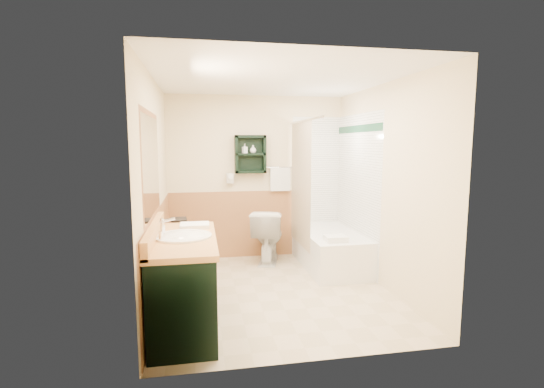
{
  "coord_description": "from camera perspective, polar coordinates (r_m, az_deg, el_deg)",
  "views": [
    {
      "loc": [
        -0.83,
        -4.3,
        1.71
      ],
      "look_at": [
        -0.0,
        0.2,
        1.12
      ],
      "focal_mm": 26.0,
      "sensor_mm": 36.0,
      "label": 1
    }
  ],
  "objects": [
    {
      "name": "vanity_book",
      "position": [
        4.47,
        -14.51,
        -2.32
      ],
      "size": [
        0.17,
        0.04,
        0.23
      ],
      "primitive_type": "imported",
      "rotation": [
        0.0,
        0.0,
        0.08
      ],
      "color": "black",
      "rests_on": "vanity"
    },
    {
      "name": "vanity",
      "position": [
        3.82,
        -12.56,
        -12.35
      ],
      "size": [
        0.59,
        1.35,
        0.86
      ],
      "primitive_type": "cube",
      "color": "black",
      "rests_on": "ground"
    },
    {
      "name": "soap_bottle_b",
      "position": [
        5.76,
        -2.76,
        6.38
      ],
      "size": [
        0.11,
        0.13,
        0.09
      ],
      "primitive_type": "imported",
      "rotation": [
        0.0,
        0.0,
        -0.15
      ],
      "color": "white",
      "rests_on": "wall_shelf"
    },
    {
      "name": "soap_bottle_a",
      "position": [
        5.74,
        -3.98,
        6.23
      ],
      "size": [
        0.11,
        0.15,
        0.06
      ],
      "primitive_type": "imported",
      "rotation": [
        0.0,
        0.0,
        0.43
      ],
      "color": "white",
      "rests_on": "wall_shelf"
    },
    {
      "name": "wainscot_back",
      "position": [
        5.97,
        -2.22,
        -4.32
      ],
      "size": [
        2.58,
        2.58,
        1.0
      ],
      "primitive_type": null,
      "color": "#BC7A4C",
      "rests_on": "back_wall"
    },
    {
      "name": "ceiling",
      "position": [
        4.44,
        0.52,
        16.59
      ],
      "size": [
        2.6,
        3.0,
        0.04
      ],
      "primitive_type": "cube",
      "color": "white",
      "rests_on": "back_wall"
    },
    {
      "name": "tile_right",
      "position": [
        5.52,
        12.15,
        0.34
      ],
      "size": [
        1.5,
        1.5,
        2.1
      ],
      "primitive_type": null,
      "color": "white",
      "rests_on": "right_wall"
    },
    {
      "name": "toilet",
      "position": [
        5.73,
        -0.61,
        -6.06
      ],
      "size": [
        0.63,
        0.86,
        0.76
      ],
      "primitive_type": "imported",
      "rotation": [
        0.0,
        0.0,
        2.86
      ],
      "color": "white",
      "rests_on": "ground"
    },
    {
      "name": "mirror_glass",
      "position": [
        3.78,
        -17.03,
        3.9
      ],
      "size": [
        1.2,
        1.2,
        0.9
      ],
      "primitive_type": null,
      "color": "white",
      "rests_on": "left_wall"
    },
    {
      "name": "mirror_frame",
      "position": [
        3.78,
        -17.1,
        3.89
      ],
      "size": [
        1.3,
        1.3,
        1.0
      ],
      "primitive_type": null,
      "color": "brown",
      "rests_on": "left_wall"
    },
    {
      "name": "wainscot_left",
      "position": [
        4.49,
        -16.01,
        -8.53
      ],
      "size": [
        2.98,
        2.98,
        1.0
      ],
      "primitive_type": null,
      "color": "#BC7A4C",
      "rests_on": "left_wall"
    },
    {
      "name": "shower_curtain",
      "position": [
        5.43,
        4.14,
        1.44
      ],
      "size": [
        1.05,
        1.05,
        1.7
      ],
      "primitive_type": null,
      "color": "#BAAB8C",
      "rests_on": "curtain_rod"
    },
    {
      "name": "wall_shelf",
      "position": [
        5.76,
        -3.15,
        5.77
      ],
      "size": [
        0.45,
        0.15,
        0.55
      ],
      "primitive_type": "cube",
      "color": "black",
      "rests_on": "back_wall"
    },
    {
      "name": "right_wall",
      "position": [
        4.84,
        16.04,
        1.05
      ],
      "size": [
        0.04,
        3.0,
        2.4
      ],
      "primitive_type": "cube",
      "color": "#FBF0C4",
      "rests_on": "ground"
    },
    {
      "name": "tile_back",
      "position": [
        6.11,
        7.33,
        1.11
      ],
      "size": [
        0.95,
        0.95,
        2.1
      ],
      "primitive_type": null,
      "color": "white",
      "rests_on": "back_wall"
    },
    {
      "name": "counter_towel",
      "position": [
        4.09,
        -11.13,
        -4.49
      ],
      "size": [
        0.29,
        0.23,
        0.04
      ],
      "primitive_type": "cube",
      "color": "white",
      "rests_on": "vanity"
    },
    {
      "name": "towel_bar",
      "position": [
        5.89,
        1.17,
        3.87
      ],
      "size": [
        0.4,
        0.06,
        0.4
      ],
      "primitive_type": null,
      "color": "white",
      "rests_on": "back_wall"
    },
    {
      "name": "hair_dryer",
      "position": [
        5.77,
        -6.11,
        2.27
      ],
      "size": [
        0.1,
        0.24,
        0.18
      ],
      "primitive_type": null,
      "color": "silver",
      "rests_on": "back_wall"
    },
    {
      "name": "left_wall",
      "position": [
        4.36,
        -16.79,
        0.36
      ],
      "size": [
        0.04,
        3.0,
        2.4
      ],
      "primitive_type": "cube",
      "color": "#FBF0C4",
      "rests_on": "ground"
    },
    {
      "name": "tile_accent",
      "position": [
        5.48,
        12.3,
        9.2
      ],
      "size": [
        1.5,
        1.5,
        0.1
      ],
      "primitive_type": null,
      "color": "#124128",
      "rests_on": "right_wall"
    },
    {
      "name": "tub_towel",
      "position": [
        5.0,
        9.19,
        -6.39
      ],
      "size": [
        0.26,
        0.22,
        0.07
      ],
      "primitive_type": "cube",
      "color": "white",
      "rests_on": "bathtub"
    },
    {
      "name": "floor",
      "position": [
        4.7,
        0.48,
        -13.93
      ],
      "size": [
        3.0,
        3.0,
        0.0
      ],
      "primitive_type": "plane",
      "color": "beige",
      "rests_on": "ground"
    },
    {
      "name": "curtain_rod",
      "position": [
        5.24,
        4.72,
        10.53
      ],
      "size": [
        0.03,
        1.6,
        0.03
      ],
      "primitive_type": "cylinder",
      "rotation": [
        1.57,
        0.0,
        0.0
      ],
      "color": "silver",
      "rests_on": "back_wall"
    },
    {
      "name": "bathtub",
      "position": [
        5.59,
        8.33,
        -7.86
      ],
      "size": [
        0.74,
        1.5,
        0.49
      ],
      "primitive_type": "cube",
      "color": "white",
      "rests_on": "ground"
    },
    {
      "name": "back_wall",
      "position": [
        5.9,
        -2.3,
        2.42
      ],
      "size": [
        2.6,
        0.04,
        2.4
      ],
      "primitive_type": "cube",
      "color": "#FBF0C4",
      "rests_on": "ground"
    }
  ]
}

